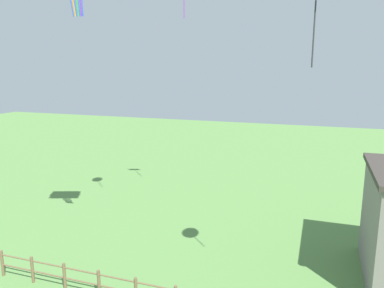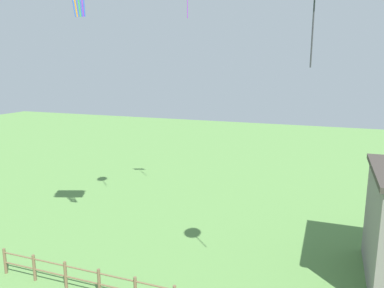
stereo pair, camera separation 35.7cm
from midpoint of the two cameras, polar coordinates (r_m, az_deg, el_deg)
name	(u,v)px [view 1 (the left image)]	position (r m, az deg, el deg)	size (l,w,h in m)	color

